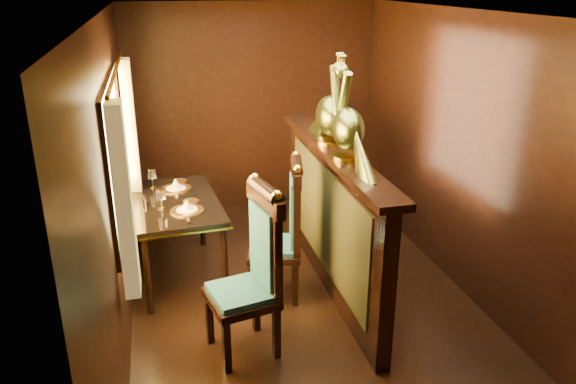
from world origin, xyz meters
The scene contains 8 objects.
ground centered at (0.00, 0.00, 0.00)m, with size 5.00×5.00×0.00m, color black.
room_shell centered at (-0.09, 0.02, 1.58)m, with size 3.04×5.04×2.52m.
partition centered at (0.32, 0.30, 0.71)m, with size 0.26×2.70×1.36m.
dining_table centered at (-1.05, 0.85, 0.72)m, with size 0.91×1.40×0.99m.
chair_left centered at (-0.51, -0.45, 0.72)m, with size 0.59×0.61×1.38m.
chair_right centered at (-0.11, 0.25, 0.69)m, with size 0.57×0.58×1.32m.
peacock_left centered at (0.33, -0.03, 1.77)m, with size 0.26×0.68×0.81m, color #194C2D, non-canonical shape.
peacock_right centered at (0.33, 0.42, 1.77)m, with size 0.26×0.69×0.82m, color #194C2D, non-canonical shape.
Camera 1 is at (-1.15, -4.15, 2.74)m, focal length 35.00 mm.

